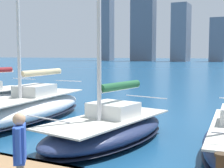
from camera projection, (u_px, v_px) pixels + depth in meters
name	position (u px, v px, depth m)	size (l,w,h in m)	color
sailboat_forest	(108.00, 128.00, 12.05)	(3.96, 7.11, 10.05)	navy
sailboat_tan	(29.00, 107.00, 15.90)	(3.06, 9.11, 10.97)	white
person_blue_shirt	(20.00, 150.00, 5.76)	(0.44, 0.53, 1.75)	gray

